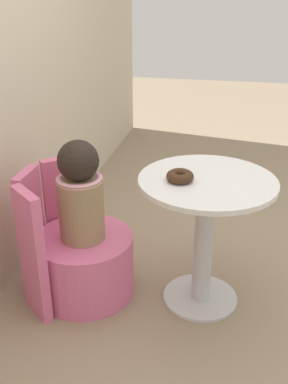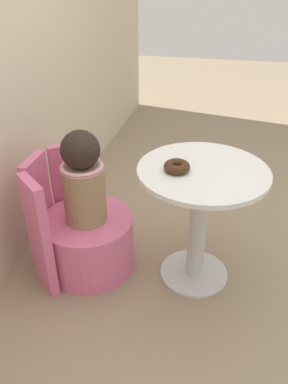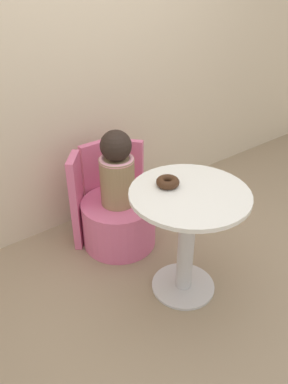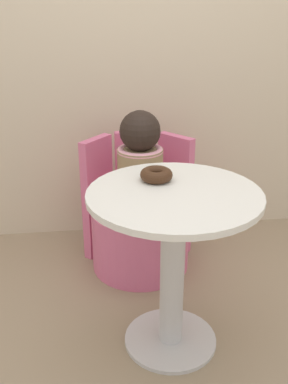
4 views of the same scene
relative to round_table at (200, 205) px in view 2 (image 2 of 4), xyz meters
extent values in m
plane|color=gray|center=(-0.03, -0.03, -0.49)|extent=(12.00, 12.00, 0.00)
cylinder|color=silver|center=(0.00, 0.00, -0.48)|extent=(0.39, 0.39, 0.02)
cylinder|color=silver|center=(0.00, 0.00, -0.14)|extent=(0.10, 0.10, 0.66)
cylinder|color=white|center=(0.00, 0.00, 0.20)|extent=(0.66, 0.66, 0.02)
cylinder|color=#DB6693|center=(-0.06, 0.62, -0.32)|extent=(0.52, 0.52, 0.34)
cube|color=#DB6693|center=(-0.06, 0.90, -0.15)|extent=(0.22, 0.05, 0.68)
cube|color=#DB6693|center=(0.16, 0.80, -0.15)|extent=(0.18, 0.20, 0.68)
cube|color=#DB6693|center=(-0.28, 0.80, -0.15)|extent=(0.18, 0.20, 0.68)
cylinder|color=#937A56|center=(-0.06, 0.62, 0.02)|extent=(0.23, 0.23, 0.33)
torus|color=pink|center=(-0.06, 0.62, 0.18)|extent=(0.23, 0.23, 0.04)
sphere|color=black|center=(-0.06, 0.62, 0.28)|extent=(0.20, 0.20, 0.20)
torus|color=#3D2314|center=(-0.05, 0.13, 0.24)|extent=(0.13, 0.13, 0.05)
camera|label=1|loc=(-1.96, -0.11, 1.06)|focal=42.00mm
camera|label=2|loc=(-1.66, -0.09, 1.08)|focal=35.00mm
camera|label=3|loc=(-1.24, -1.20, 1.26)|focal=35.00mm
camera|label=4|loc=(-0.30, -1.51, 0.87)|focal=42.00mm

